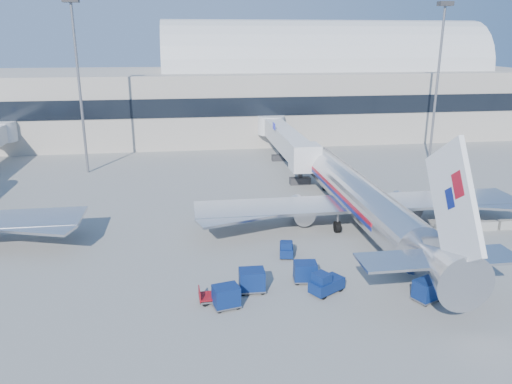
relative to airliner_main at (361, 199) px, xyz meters
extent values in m
plane|color=gray|center=(-10.00, -4.51, -2.93)|extent=(260.00, 260.00, 0.00)
cube|color=#B2AA9E|center=(-35.00, 51.49, 3.07)|extent=(170.00, 28.00, 12.00)
cube|color=black|center=(-35.00, 37.54, 4.07)|extent=(170.00, 0.40, 3.00)
cylinder|color=silver|center=(10.00, 51.49, 9.07)|extent=(60.00, 18.00, 18.00)
cylinder|color=silver|center=(0.00, 1.49, -0.03)|extent=(3.80, 28.00, 3.80)
sphere|color=silver|center=(0.00, 15.49, -0.03)|extent=(3.72, 3.72, 3.72)
cone|color=silver|center=(0.00, -15.51, 0.37)|extent=(3.80, 6.00, 3.80)
cube|color=#B50D1F|center=(0.00, 2.49, 0.22)|extent=(3.85, 20.16, 0.32)
cube|color=navy|center=(0.00, 2.49, -0.15)|extent=(3.85, 20.16, 0.32)
cube|color=white|center=(0.00, -16.01, 4.77)|extent=(0.35, 7.79, 8.74)
cube|color=silver|center=(0.00, -15.01, 0.57)|extent=(11.00, 3.00, 0.18)
cube|color=silver|center=(0.00, 0.49, -0.63)|extent=(32.00, 5.00, 0.28)
cylinder|color=#B7B7BC|center=(-5.50, 1.99, -1.58)|extent=(2.10, 3.80, 2.10)
cylinder|color=#B7B7BC|center=(5.50, 1.99, -1.58)|extent=(2.10, 3.80, 2.10)
cylinder|color=black|center=(0.00, 12.49, -2.48)|extent=(0.40, 0.90, 0.90)
cube|color=silver|center=(-2.40, 25.49, 1.07)|extent=(2.70, 24.00, 2.70)
cube|color=silver|center=(-2.40, 13.29, 1.07)|extent=(3.40, 3.20, 3.20)
cylinder|color=silver|center=(-2.40, 36.99, 1.07)|extent=(4.40, 4.40, 3.00)
cube|color=#2D2D30|center=(-2.40, 15.49, -1.13)|extent=(0.50, 0.50, 3.00)
cube|color=#2D2D30|center=(-2.40, 15.49, -2.48)|extent=(2.60, 1.00, 0.90)
cube|color=#2D2D30|center=(-2.40, 28.49, -1.13)|extent=(0.50, 0.50, 3.00)
cube|color=#2D2D30|center=(-2.40, 28.49, -2.48)|extent=(2.60, 1.00, 0.90)
cube|color=#1B2096|center=(-4.00, 25.49, 2.87)|extent=(0.12, 1.40, 0.90)
cylinder|color=silver|center=(-44.40, 36.99, 1.07)|extent=(4.40, 4.40, 3.00)
cylinder|color=slate|center=(-30.00, 25.49, 8.07)|extent=(0.36, 0.36, 22.00)
cube|color=#2D2D30|center=(-30.00, 25.49, 19.37)|extent=(2.00, 1.20, 0.60)
cylinder|color=slate|center=(20.00, 25.49, 8.07)|extent=(0.36, 0.36, 22.00)
cube|color=#2D2D30|center=(20.00, 25.49, 19.37)|extent=(2.00, 1.20, 0.60)
cube|color=#9E9E96|center=(8.00, -2.51, -2.48)|extent=(3.00, 0.55, 0.90)
cube|color=#9E9E96|center=(11.30, -2.51, -2.48)|extent=(3.00, 0.55, 0.90)
cube|color=navy|center=(-6.87, -12.28, -2.31)|extent=(2.88, 2.45, 0.84)
cube|color=navy|center=(-7.35, -12.57, -1.64)|extent=(1.45, 1.49, 0.79)
cylinder|color=black|center=(-6.37, -11.38, -2.61)|extent=(0.67, 0.54, 0.63)
cube|color=navy|center=(1.91, -8.47, -2.35)|extent=(2.53, 2.55, 0.78)
cube|color=navy|center=(1.54, -8.10, -1.73)|extent=(1.40, 1.40, 0.73)
cylinder|color=black|center=(2.83, -8.74, -2.63)|extent=(0.57, 0.58, 0.58)
cube|color=navy|center=(-8.46, -5.51, -2.40)|extent=(1.51, 2.39, 0.72)
cube|color=navy|center=(-8.55, -5.98, -1.82)|extent=(1.11, 1.04, 0.67)
cylinder|color=black|center=(-8.74, -4.67, -2.66)|extent=(0.31, 0.57, 0.54)
cube|color=navy|center=(-8.02, -10.41, -2.03)|extent=(1.82, 1.48, 1.36)
cube|color=slate|center=(-8.02, -10.41, -2.72)|extent=(1.92, 1.54, 0.09)
cylinder|color=black|center=(-7.31, -9.96, -2.74)|extent=(0.39, 0.19, 0.38)
cube|color=navy|center=(-12.21, -11.33, -1.96)|extent=(1.86, 1.46, 1.47)
cube|color=slate|center=(-12.21, -11.33, -2.70)|extent=(1.96, 1.51, 0.10)
cylinder|color=black|center=(-11.49, -10.79, -2.72)|extent=(0.41, 0.17, 0.41)
cube|color=navy|center=(-14.26, -13.34, -2.02)|extent=(1.97, 1.68, 1.38)
cube|color=slate|center=(-14.26, -13.34, -2.72)|extent=(2.07, 1.75, 0.10)
cylinder|color=black|center=(-13.73, -12.68, -2.74)|extent=(0.41, 0.23, 0.38)
cube|color=navy|center=(-0.27, -14.44, -2.04)|extent=(2.07, 1.89, 1.36)
cube|color=slate|center=(-0.27, -14.44, -2.72)|extent=(2.18, 1.97, 0.09)
cylinder|color=black|center=(0.12, -13.70, -2.74)|extent=(0.40, 0.29, 0.37)
cube|color=navy|center=(5.36, -9.59, -1.93)|extent=(1.92, 1.51, 1.52)
cube|color=slate|center=(5.36, -9.59, -2.70)|extent=(2.03, 1.57, 0.10)
cylinder|color=black|center=(6.07, -9.00, -2.72)|extent=(0.42, 0.18, 0.42)
cube|color=slate|center=(-15.10, -12.47, -2.61)|extent=(2.03, 1.43, 0.11)
cube|color=maroon|center=(-15.10, -12.47, -2.43)|extent=(2.03, 1.47, 0.07)
cylinder|color=black|center=(-14.49, -11.95, -2.75)|extent=(0.36, 0.16, 0.36)
camera|label=1|loc=(-16.59, -43.69, 14.73)|focal=35.00mm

